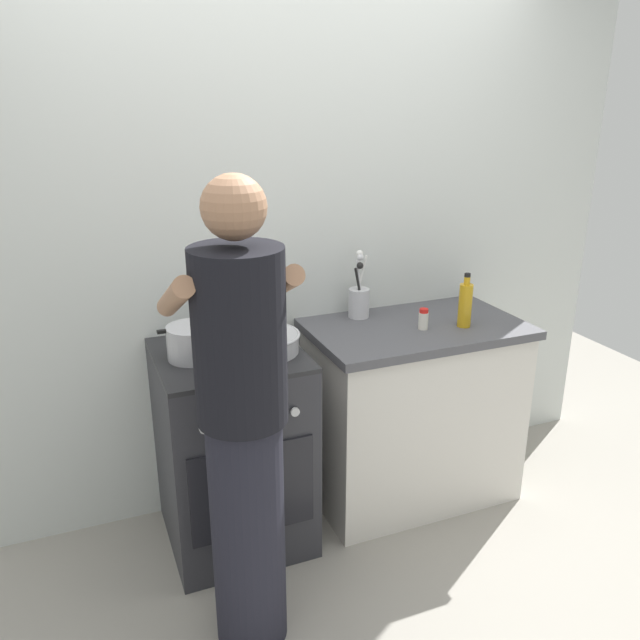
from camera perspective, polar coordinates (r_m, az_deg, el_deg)
The scene contains 10 objects.
ground at distance 3.11m, azimuth -0.02°, elevation -18.47°, with size 6.00×6.00×0.00m, color gray.
back_wall at distance 3.06m, azimuth -0.08°, elevation 6.97°, with size 3.20×0.10×2.50m.
countertop at distance 3.19m, azimuth 8.22°, elevation -8.00°, with size 1.00×0.60×0.90m.
stove_range at distance 2.89m, azimuth -7.73°, elevation -11.19°, with size 0.60×0.62×0.90m.
pot at distance 2.64m, azimuth -11.19°, elevation -1.93°, with size 0.28×0.21×0.14m.
mixing_bowl at distance 2.66m, azimuth -5.05°, elevation -1.93°, with size 0.31×0.31×0.08m.
utensil_crock at distance 3.06m, azimuth 3.49°, elevation 1.86°, with size 0.10×0.10×0.33m.
spice_bottle at distance 2.95m, azimuth 9.19°, elevation 0.07°, with size 0.04×0.04×0.10m.
oil_bottle at distance 3.00m, azimuth 12.80°, elevation 1.38°, with size 0.06×0.06×0.25m.
person at distance 2.18m, azimuth -6.84°, elevation -9.60°, with size 0.41×0.50×1.70m.
Camera 1 is at (-0.92, -2.27, 1.92)m, focal length 35.96 mm.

